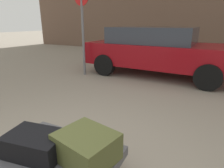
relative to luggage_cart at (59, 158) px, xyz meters
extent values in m
cube|color=#4C4C51|center=(0.00, 0.00, 0.02)|extent=(1.17, 0.77, 0.10)
cylinder|color=black|center=(0.40, 0.26, -0.15)|extent=(0.24, 0.06, 0.24)
cylinder|color=black|center=(-0.40, 0.26, -0.15)|extent=(0.24, 0.06, 0.24)
cube|color=black|center=(-0.16, -0.11, 0.18)|extent=(0.59, 0.44, 0.21)
cube|color=#4C5128|center=(0.31, 0.04, 0.20)|extent=(0.59, 0.54, 0.26)
cube|color=maroon|center=(-0.09, 4.62, 0.37)|extent=(4.38, 2.01, 0.64)
cube|color=#2D333D|center=(-0.34, 4.64, 0.92)|extent=(2.48, 1.70, 0.46)
cylinder|color=black|center=(1.37, 5.40, 0.05)|extent=(0.65, 0.25, 0.64)
cylinder|color=black|center=(1.29, 3.70, 0.05)|extent=(0.65, 0.25, 0.64)
cylinder|color=black|center=(-1.46, 5.54, 0.05)|extent=(0.65, 0.25, 0.64)
cylinder|color=black|center=(-1.55, 3.84, 0.05)|extent=(0.65, 0.25, 0.64)
cylinder|color=slate|center=(-2.14, 3.63, 0.98)|extent=(0.07, 0.07, 2.49)
camera|label=1|loc=(1.17, -1.18, 1.27)|focal=30.65mm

